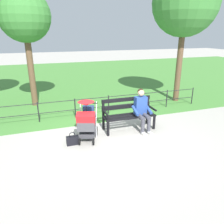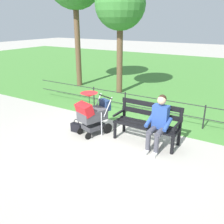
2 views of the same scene
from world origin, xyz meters
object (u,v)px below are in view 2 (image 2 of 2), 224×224
person_on_bench (159,121)px  handbag (77,127)px  park_bench (148,121)px  tree_behind_fence (120,5)px  stroller (92,113)px

person_on_bench → handbag: bearing=7.8°
park_bench → handbag: size_ratio=4.34×
park_bench → person_on_bench: bearing=147.5°
park_bench → tree_behind_fence: 5.24m
person_on_bench → handbag: (2.18, 0.30, -0.55)m
person_on_bench → stroller: (1.73, 0.18, -0.08)m
person_on_bench → tree_behind_fence: tree_behind_fence is taller
tree_behind_fence → handbag: bearing=102.9°
park_bench → tree_behind_fence: size_ratio=0.37×
park_bench → stroller: (1.38, 0.40, 0.07)m
park_bench → stroller: stroller is taller
stroller → handbag: bearing=14.7°
person_on_bench → tree_behind_fence: 5.50m
handbag → tree_behind_fence: 5.21m
person_on_bench → stroller: size_ratio=1.11×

